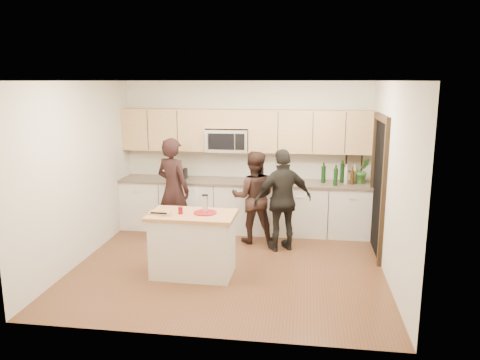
# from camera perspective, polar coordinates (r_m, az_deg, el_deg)

# --- Properties ---
(floor) EXTENTS (4.50, 4.50, 0.00)m
(floor) POSITION_cam_1_polar(r_m,az_deg,el_deg) (7.08, -1.38, -10.40)
(floor) COLOR brown
(floor) RESTS_ON ground
(room_shell) EXTENTS (4.52, 4.02, 2.71)m
(room_shell) POSITION_cam_1_polar(r_m,az_deg,el_deg) (6.62, -1.45, 3.58)
(room_shell) COLOR beige
(room_shell) RESTS_ON ground
(back_cabinetry) EXTENTS (4.50, 0.66, 0.94)m
(back_cabinetry) POSITION_cam_1_polar(r_m,az_deg,el_deg) (8.52, 0.45, -3.15)
(back_cabinetry) COLOR beige
(back_cabinetry) RESTS_ON ground
(upper_cabinetry) EXTENTS (4.50, 0.33, 0.75)m
(upper_cabinetry) POSITION_cam_1_polar(r_m,az_deg,el_deg) (8.40, 0.83, 6.16)
(upper_cabinetry) COLOR tan
(upper_cabinetry) RESTS_ON ground
(microwave) EXTENTS (0.76, 0.41, 0.40)m
(microwave) POSITION_cam_1_polar(r_m,az_deg,el_deg) (8.44, -1.53, 4.86)
(microwave) COLOR silver
(microwave) RESTS_ON ground
(doorway) EXTENTS (0.06, 1.25, 2.20)m
(doorway) POSITION_cam_1_polar(r_m,az_deg,el_deg) (7.61, 16.54, -0.19)
(doorway) COLOR black
(doorway) RESTS_ON ground
(framed_picture) EXTENTS (0.30, 0.03, 0.38)m
(framed_picture) POSITION_cam_1_polar(r_m,az_deg,el_deg) (8.61, 13.71, 2.17)
(framed_picture) COLOR black
(framed_picture) RESTS_ON ground
(dish_towel) EXTENTS (0.34, 0.60, 0.48)m
(dish_towel) POSITION_cam_1_polar(r_m,az_deg,el_deg) (8.43, -6.13, -1.07)
(dish_towel) COLOR white
(dish_towel) RESTS_ON ground
(island) EXTENTS (1.21, 0.73, 0.90)m
(island) POSITION_cam_1_polar(r_m,az_deg,el_deg) (6.66, -5.77, -7.75)
(island) COLOR beige
(island) RESTS_ON ground
(red_plate) EXTENTS (0.32, 0.32, 0.02)m
(red_plate) POSITION_cam_1_polar(r_m,az_deg,el_deg) (6.52, -4.27, -3.98)
(red_plate) COLOR maroon
(red_plate) RESTS_ON island
(box_grater) EXTENTS (0.08, 0.06, 0.25)m
(box_grater) POSITION_cam_1_polar(r_m,az_deg,el_deg) (6.48, -4.28, -2.83)
(box_grater) COLOR silver
(box_grater) RESTS_ON red_plate
(drink_glass) EXTENTS (0.06, 0.06, 0.10)m
(drink_glass) POSITION_cam_1_polar(r_m,az_deg,el_deg) (6.51, -7.27, -3.71)
(drink_glass) COLOR maroon
(drink_glass) RESTS_ON island
(cutting_board) EXTENTS (0.30, 0.21, 0.02)m
(cutting_board) POSITION_cam_1_polar(r_m,az_deg,el_deg) (6.59, -9.80, -3.96)
(cutting_board) COLOR #A87246
(cutting_board) RESTS_ON island
(tongs) EXTENTS (0.23, 0.03, 0.02)m
(tongs) POSITION_cam_1_polar(r_m,az_deg,el_deg) (6.51, -9.88, -3.99)
(tongs) COLOR black
(tongs) RESTS_ON cutting_board
(knife) EXTENTS (0.18, 0.03, 0.01)m
(knife) POSITION_cam_1_polar(r_m,az_deg,el_deg) (6.43, -9.11, -4.24)
(knife) COLOR silver
(knife) RESTS_ON cutting_board
(toaster) EXTENTS (0.28, 0.24, 0.19)m
(toaster) POSITION_cam_1_polar(r_m,az_deg,el_deg) (8.61, -7.51, 0.74)
(toaster) COLOR black
(toaster) RESTS_ON back_cabinetry
(bottle_cluster) EXTENTS (0.62, 0.42, 0.40)m
(bottle_cluster) POSITION_cam_1_polar(r_m,az_deg,el_deg) (8.33, 12.27, 0.76)
(bottle_cluster) COLOR black
(bottle_cluster) RESTS_ON back_cabinetry
(orchid) EXTENTS (0.30, 0.27, 0.46)m
(orchid) POSITION_cam_1_polar(r_m,az_deg,el_deg) (8.38, 14.71, 1.09)
(orchid) COLOR #356628
(orchid) RESTS_ON back_cabinetry
(woman_left) EXTENTS (0.76, 0.65, 1.77)m
(woman_left) POSITION_cam_1_polar(r_m,az_deg,el_deg) (8.05, -8.14, -1.14)
(woman_left) COLOR black
(woman_left) RESTS_ON ground
(woman_center) EXTENTS (0.81, 0.66, 1.56)m
(woman_center) POSITION_cam_1_polar(r_m,az_deg,el_deg) (7.87, 1.69, -2.10)
(woman_center) COLOR black
(woman_center) RESTS_ON ground
(woman_right) EXTENTS (1.05, 0.77, 1.65)m
(woman_right) POSITION_cam_1_polar(r_m,az_deg,el_deg) (7.52, 5.28, -2.47)
(woman_right) COLOR black
(woman_right) RESTS_ON ground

